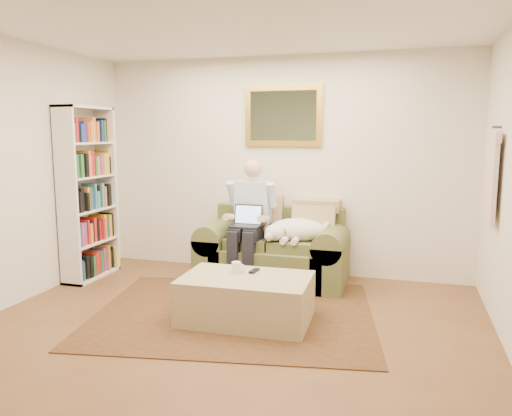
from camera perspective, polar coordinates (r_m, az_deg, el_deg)
The scene contains 12 objects.
room_shell at distance 4.00m, azimuth -4.42°, elevation 2.84°, with size 4.51×5.00×2.61m.
rug at distance 4.85m, azimuth -2.52°, elevation -11.88°, with size 2.59×2.07×0.01m, color #342314.
sofa at distance 5.76m, azimuth 1.99°, elevation -5.59°, with size 1.67×0.85×1.00m.
seated_man at distance 5.60m, azimuth -0.86°, elevation -1.68°, with size 0.55×0.78×1.40m, color #8CB4D8, non-canonical shape.
laptop at distance 5.53m, azimuth -1.06°, elevation -1.44°, with size 0.32×0.26×0.23m.
sleeping_dog at distance 5.54m, azimuth 4.78°, elevation -2.49°, with size 0.69×0.43×0.25m, color white, non-canonical shape.
ottoman at distance 4.59m, azimuth -1.14°, elevation -10.36°, with size 1.15×0.73×0.42m, color tan.
coffee_mug at distance 4.65m, azimuth -2.27°, elevation -6.78°, with size 0.08×0.08×0.10m, color white.
tv_remote at distance 4.67m, azimuth -0.21°, elevation -7.20°, with size 0.05×0.15×0.02m, color black.
bookshelf at distance 6.13m, azimuth -18.67°, elevation 1.59°, with size 0.28×0.80×2.00m, color white, non-canonical shape.
wall_mirror at distance 6.01m, azimuth 3.12°, elevation 10.49°, with size 0.94×0.04×0.72m.
hanging_shirt at distance 5.03m, azimuth 25.31°, elevation 3.79°, with size 0.06×0.52×0.90m, color beige, non-canonical shape.
Camera 1 is at (1.43, -3.36, 1.70)m, focal length 35.00 mm.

